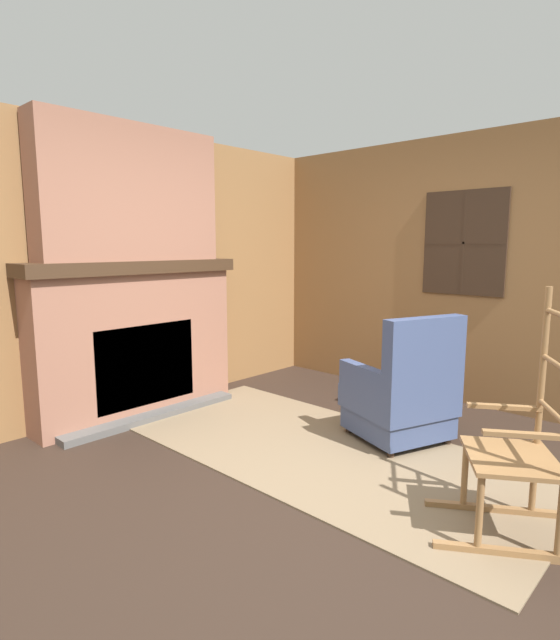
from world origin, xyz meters
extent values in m
plane|color=#2D2119|center=(0.00, 0.00, 0.00)|extent=(14.00, 14.00, 0.00)
cube|color=olive|center=(-2.36, 0.00, 1.28)|extent=(0.06, 5.26, 2.57)
cube|color=olive|center=(0.00, 2.36, 1.28)|extent=(5.26, 0.06, 2.57)
cube|color=#382619|center=(-0.18, 2.32, 1.55)|extent=(0.79, 0.02, 0.98)
cube|color=silver|center=(-0.18, 2.33, 1.55)|extent=(0.75, 0.01, 0.94)
cube|color=#382619|center=(-0.18, 2.32, 1.55)|extent=(0.02, 0.02, 0.94)
cube|color=#382619|center=(-0.18, 2.32, 1.55)|extent=(0.75, 0.02, 0.02)
cube|color=#93604C|center=(-2.17, 0.00, 0.64)|extent=(0.33, 1.87, 1.29)
cube|color=black|center=(-2.05, 0.00, 0.48)|extent=(0.08, 0.97, 0.72)
cube|color=#565451|center=(-1.93, 0.00, 0.03)|extent=(0.16, 1.69, 0.06)
cube|color=#3D2819|center=(-2.17, 0.00, 1.34)|extent=(0.43, 1.97, 0.11)
cube|color=#93604C|center=(-2.17, 0.00, 1.97)|extent=(0.29, 1.65, 1.15)
cube|color=#7A664C|center=(-0.43, 0.48, 0.01)|extent=(3.34, 1.54, 0.01)
cube|color=#3D4C75|center=(-0.12, 1.07, 0.18)|extent=(0.83, 0.84, 0.24)
cube|color=#3D4C75|center=(-0.12, 1.07, 0.33)|extent=(0.87, 0.88, 0.18)
cube|color=#3D4C75|center=(0.14, 0.97, 0.72)|extent=(0.35, 0.69, 0.60)
cube|color=#3D4C75|center=(-0.24, 0.79, 0.52)|extent=(0.60, 0.30, 0.20)
cube|color=#3D4C75|center=(-0.03, 1.35, 0.52)|extent=(0.60, 0.30, 0.20)
cylinder|color=#332319|center=(-0.46, 0.90, 0.03)|extent=(0.06, 0.06, 0.06)
cylinder|color=#332319|center=(-0.27, 1.42, 0.03)|extent=(0.06, 0.06, 0.06)
cylinder|color=#332319|center=(0.04, 0.71, 0.03)|extent=(0.06, 0.06, 0.06)
cylinder|color=#332319|center=(0.23, 1.23, 0.03)|extent=(0.06, 0.06, 0.06)
cube|color=olive|center=(1.10, 0.11, 0.02)|extent=(0.70, 0.46, 0.04)
cube|color=olive|center=(0.88, 0.47, 0.02)|extent=(0.70, 0.46, 0.04)
cylinder|color=olive|center=(0.95, 0.01, 0.23)|extent=(0.05, 0.05, 0.38)
cylinder|color=olive|center=(0.72, 0.37, 0.23)|extent=(0.05, 0.05, 0.38)
cylinder|color=olive|center=(1.03, 0.57, 0.23)|extent=(0.05, 0.05, 0.38)
cube|color=olive|center=(0.99, 0.29, 0.43)|extent=(0.63, 0.65, 0.02)
cylinder|color=olive|center=(1.03, 0.57, 0.87)|extent=(0.05, 0.05, 0.90)
cylinder|color=olive|center=(1.15, 0.39, 0.69)|extent=(0.24, 0.36, 0.03)
cylinder|color=olive|center=(1.15, 0.39, 0.94)|extent=(0.24, 0.36, 0.03)
cube|color=olive|center=(1.10, 0.11, 0.64)|extent=(0.35, 0.24, 0.02)
cube|color=olive|center=(0.88, 0.47, 0.64)|extent=(0.35, 0.24, 0.02)
cylinder|color=brown|center=(-0.99, 1.75, 0.07)|extent=(0.22, 0.44, 0.14)
cylinder|color=brown|center=(-0.85, 1.78, 0.07)|extent=(0.22, 0.44, 0.14)
cylinder|color=brown|center=(-0.72, 1.81, 0.07)|extent=(0.22, 0.44, 0.14)
cylinder|color=brown|center=(-0.85, 1.78, 0.19)|extent=(0.22, 0.44, 0.14)
ellipsoid|color=#B24C42|center=(-2.20, -0.49, 1.45)|extent=(0.11, 0.11, 0.10)
cylinder|color=white|center=(-2.20, -0.49, 1.59)|extent=(0.06, 0.06, 0.18)
cube|color=brown|center=(-2.20, 0.28, 1.48)|extent=(0.15, 0.21, 0.16)
cube|color=silver|center=(-2.12, 0.28, 1.48)|extent=(0.01, 0.04, 0.02)
cylinder|color=red|center=(-2.22, -0.05, 1.51)|extent=(0.06, 0.24, 0.23)
camera|label=1|loc=(1.79, -2.35, 1.54)|focal=28.00mm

